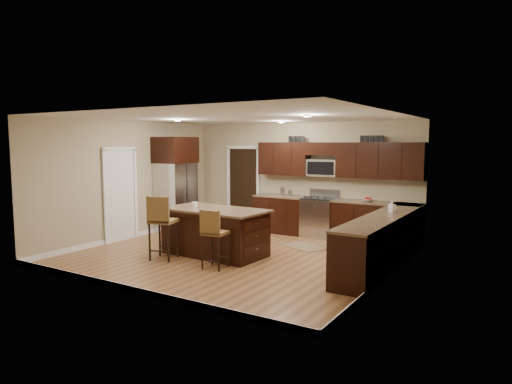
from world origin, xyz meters
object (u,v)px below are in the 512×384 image
Objects in this scene: stool_right at (213,232)px; refrigerator at (176,183)px; island at (215,233)px; stool_left at (162,220)px; range at (320,217)px.

refrigerator is (-2.85, 2.23, 0.55)m from stool_right.
island is 1.75× the size of stool_left.
stool_left is at bearing -115.16° from range.
range is 3.56m from stool_right.
range is 3.92m from stool_left.
stool_left is 1.22m from stool_right.
stool_right is at bearing -38.09° from refrigerator.
range is at bearing 76.62° from stool_right.
island is at bearing -111.40° from range.
refrigerator is (-1.64, 2.24, 0.45)m from stool_left.
island is at bearing -31.77° from refrigerator.
range is at bearing 71.32° from island.
island is 2.76m from refrigerator.
stool_right is at bearing -14.74° from stool_left.
stool_right is 3.66m from refrigerator.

